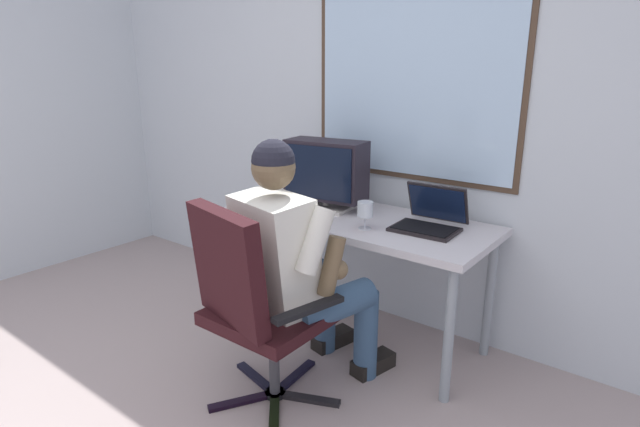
{
  "coord_description": "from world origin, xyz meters",
  "views": [
    {
      "loc": [
        1.58,
        -0.5,
        1.53
      ],
      "look_at": [
        0.11,
        1.4,
        0.83
      ],
      "focal_mm": 28.69,
      "sensor_mm": 36.0,
      "label": 1
    }
  ],
  "objects_px": {
    "desk": "(358,230)",
    "laptop": "(431,217)",
    "office_chair": "(252,298)",
    "coffee_mug": "(269,199)",
    "wine_glass": "(365,211)",
    "crt_monitor": "(326,171)",
    "person_seated": "(298,263)"
  },
  "relations": [
    {
      "from": "desk",
      "to": "laptop",
      "type": "bearing_deg",
      "value": 9.77
    },
    {
      "from": "office_chair",
      "to": "coffee_mug",
      "type": "distance_m",
      "value": 0.89
    },
    {
      "from": "desk",
      "to": "coffee_mug",
      "type": "distance_m",
      "value": 0.57
    },
    {
      "from": "office_chair",
      "to": "wine_glass",
      "type": "bearing_deg",
      "value": 77.58
    },
    {
      "from": "crt_monitor",
      "to": "laptop",
      "type": "height_order",
      "value": "crt_monitor"
    },
    {
      "from": "desk",
      "to": "coffee_mug",
      "type": "relative_size",
      "value": 16.7
    },
    {
      "from": "crt_monitor",
      "to": "coffee_mug",
      "type": "bearing_deg",
      "value": -148.39
    },
    {
      "from": "person_seated",
      "to": "coffee_mug",
      "type": "bearing_deg",
      "value": 143.7
    },
    {
      "from": "desk",
      "to": "person_seated",
      "type": "height_order",
      "value": "person_seated"
    },
    {
      "from": "person_seated",
      "to": "coffee_mug",
      "type": "xyz_separation_m",
      "value": [
        -0.58,
        0.43,
        0.12
      ]
    },
    {
      "from": "wine_glass",
      "to": "desk",
      "type": "bearing_deg",
      "value": 132.39
    },
    {
      "from": "laptop",
      "to": "desk",
      "type": "bearing_deg",
      "value": -170.23
    },
    {
      "from": "desk",
      "to": "wine_glass",
      "type": "distance_m",
      "value": 0.26
    },
    {
      "from": "crt_monitor",
      "to": "person_seated",
      "type": "bearing_deg",
      "value": -64.03
    },
    {
      "from": "desk",
      "to": "wine_glass",
      "type": "bearing_deg",
      "value": -47.61
    },
    {
      "from": "desk",
      "to": "laptop",
      "type": "distance_m",
      "value": 0.42
    },
    {
      "from": "desk",
      "to": "wine_glass",
      "type": "relative_size",
      "value": 10.32
    },
    {
      "from": "office_chair",
      "to": "desk",
      "type": "bearing_deg",
      "value": 89.3
    },
    {
      "from": "desk",
      "to": "crt_monitor",
      "type": "bearing_deg",
      "value": 171.79
    },
    {
      "from": "wine_glass",
      "to": "laptop",
      "type": "bearing_deg",
      "value": 40.33
    },
    {
      "from": "person_seated",
      "to": "laptop",
      "type": "relative_size",
      "value": 3.69
    },
    {
      "from": "person_seated",
      "to": "laptop",
      "type": "height_order",
      "value": "person_seated"
    },
    {
      "from": "crt_monitor",
      "to": "desk",
      "type": "bearing_deg",
      "value": -8.21
    },
    {
      "from": "office_chair",
      "to": "crt_monitor",
      "type": "bearing_deg",
      "value": 105.92
    },
    {
      "from": "office_chair",
      "to": "laptop",
      "type": "distance_m",
      "value": 1.0
    },
    {
      "from": "laptop",
      "to": "crt_monitor",
      "type": "bearing_deg",
      "value": -177.24
    },
    {
      "from": "office_chair",
      "to": "coffee_mug",
      "type": "bearing_deg",
      "value": 128.06
    },
    {
      "from": "person_seated",
      "to": "crt_monitor",
      "type": "height_order",
      "value": "person_seated"
    },
    {
      "from": "person_seated",
      "to": "wine_glass",
      "type": "bearing_deg",
      "value": 76.93
    },
    {
      "from": "office_chair",
      "to": "person_seated",
      "type": "bearing_deg",
      "value": 78.68
    },
    {
      "from": "person_seated",
      "to": "desk",
      "type": "bearing_deg",
      "value": 94.06
    },
    {
      "from": "crt_monitor",
      "to": "laptop",
      "type": "relative_size",
      "value": 1.45
    }
  ]
}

